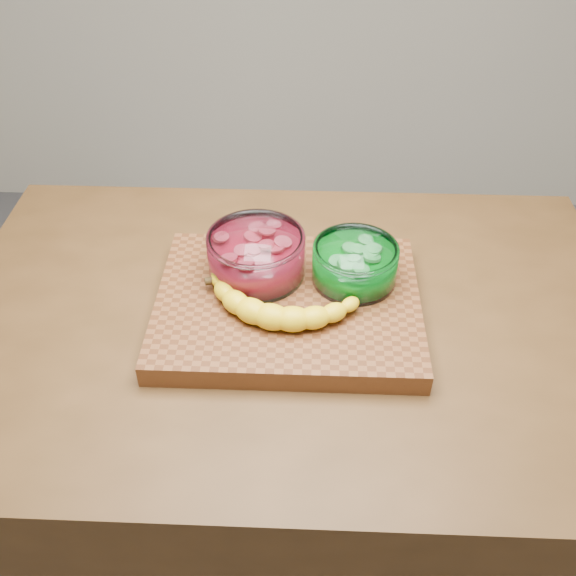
{
  "coord_description": "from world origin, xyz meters",
  "views": [
    {
      "loc": [
        0.03,
        -0.82,
        1.67
      ],
      "look_at": [
        0.0,
        0.0,
        0.96
      ],
      "focal_mm": 40.0,
      "sensor_mm": 36.0,
      "label": 1
    }
  ],
  "objects": [
    {
      "name": "ground",
      "position": [
        0.0,
        0.0,
        0.0
      ],
      "size": [
        3.5,
        3.5,
        0.0
      ],
      "primitive_type": "plane",
      "color": "slate",
      "rests_on": "ground"
    },
    {
      "name": "counter",
      "position": [
        0.0,
        0.0,
        0.45
      ],
      "size": [
        1.2,
        0.8,
        0.9
      ],
      "primitive_type": "cube",
      "color": "#4F3317",
      "rests_on": "ground"
    },
    {
      "name": "cutting_board",
      "position": [
        0.0,
        0.0,
        0.92
      ],
      "size": [
        0.45,
        0.35,
        0.04
      ],
      "primitive_type": "cube",
      "color": "brown",
      "rests_on": "counter"
    },
    {
      "name": "bowl_red",
      "position": [
        -0.06,
        0.06,
        0.98
      ],
      "size": [
        0.17,
        0.17,
        0.08
      ],
      "color": "white",
      "rests_on": "cutting_board"
    },
    {
      "name": "bowl_green",
      "position": [
        0.11,
        0.05,
        0.97
      ],
      "size": [
        0.15,
        0.15,
        0.07
      ],
      "color": "white",
      "rests_on": "cutting_board"
    },
    {
      "name": "banana",
      "position": [
        -0.01,
        -0.03,
        0.96
      ],
      "size": [
        0.29,
        0.16,
        0.04
      ],
      "primitive_type": null,
      "color": "yellow",
      "rests_on": "cutting_board"
    }
  ]
}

